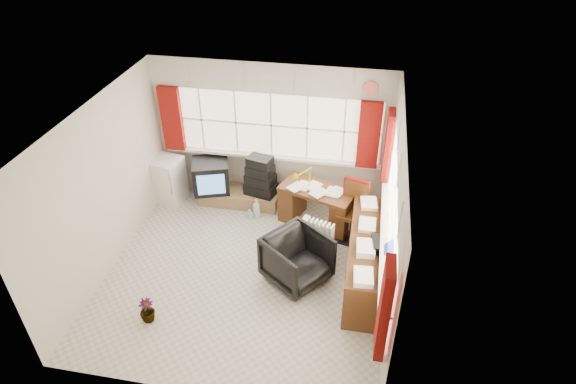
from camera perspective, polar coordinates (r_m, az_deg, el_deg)
name	(u,v)px	position (r m, az deg, el deg)	size (l,w,h in m)	color
ground	(246,273)	(7.26, -5.05, -9.49)	(4.00, 4.00, 0.00)	beige
room_walls	(240,189)	(6.32, -5.73, 0.36)	(4.00, 4.00, 4.00)	beige
window_back	(272,153)	(8.21, -1.97, 4.65)	(3.70, 0.12, 3.60)	#FBE5C7
window_right	(386,239)	(6.47, 11.48, -5.46)	(0.12, 3.70, 3.60)	#FBE5C7
curtains	(319,163)	(6.95, 3.69, 3.50)	(3.83, 3.83, 1.15)	maroon
overhead_cabinets	(326,111)	(6.62, 4.48, 9.60)	(3.98, 3.98, 0.48)	beige
desk	(317,204)	(7.92, 3.49, -1.44)	(1.33, 0.94, 0.73)	#512713
desk_lamp	(310,173)	(7.60, 2.60, 2.25)	(0.16, 0.14, 0.41)	#F7E90A
task_chair	(353,208)	(7.64, 7.70, -1.85)	(0.52, 0.54, 1.01)	black
office_chair	(297,259)	(6.89, 1.09, -7.98)	(0.80, 0.82, 0.75)	black
radiator	(319,242)	(7.34, 3.72, -5.99)	(0.47, 0.29, 0.66)	white
credenza	(366,258)	(6.97, 9.22, -7.74)	(0.50, 2.00, 0.85)	#512713
file_tray	(382,244)	(6.59, 11.08, -6.08)	(0.26, 0.34, 0.11)	black
tv_bench	(240,196)	(8.58, -5.76, -0.53)	(1.40, 0.50, 0.25)	olive
crt_tv	(211,176)	(8.47, -9.11, 1.91)	(0.75, 0.72, 0.55)	black
hifi_stack	(260,177)	(8.24, -3.29, 1.76)	(0.59, 0.45, 0.72)	black
mini_fridge	(168,180)	(8.73, -14.00, 1.42)	(0.56, 0.57, 0.82)	white
spray_bottle_a	(257,208)	(8.21, -3.75, -1.87)	(0.13, 0.13, 0.33)	silver
spray_bottle_b	(250,214)	(8.20, -4.54, -2.61)	(0.08, 0.09, 0.19)	#93DBD3
flower_vase	(147,310)	(6.74, -16.37, -13.31)	(0.20, 0.20, 0.36)	black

